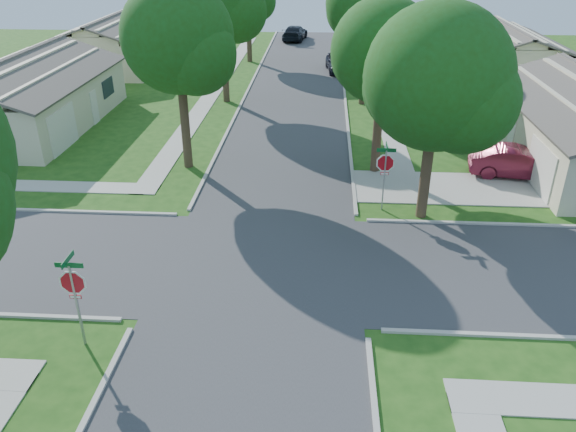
{
  "coord_description": "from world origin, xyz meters",
  "views": [
    {
      "loc": [
        2.05,
        -17.16,
        10.88
      ],
      "look_at": [
        0.9,
        0.74,
        1.6
      ],
      "focal_mm": 35.0,
      "sensor_mm": 36.0,
      "label": 1
    }
  ],
  "objects_px": {
    "stop_sign_sw": "(73,286)",
    "car_driveway": "(518,163)",
    "car_curb_east": "(338,62)",
    "stop_sign_ne": "(385,166)",
    "tree_e_mid": "(369,8)",
    "house_nw_near": "(24,101)",
    "car_curb_west": "(295,33)",
    "tree_w_near": "(179,43)",
    "tree_ne_corner": "(438,84)",
    "tree_e_near": "(384,56)",
    "house_ne_far": "(501,59)",
    "house_nw_far": "(118,47)",
    "tree_w_mid": "(223,3)"
  },
  "relations": [
    {
      "from": "stop_sign_sw",
      "to": "tree_e_mid",
      "type": "distance_m",
      "value": 27.71
    },
    {
      "from": "tree_ne_corner",
      "to": "car_driveway",
      "type": "height_order",
      "value": "tree_ne_corner"
    },
    {
      "from": "stop_sign_sw",
      "to": "tree_e_mid",
      "type": "xyz_separation_m",
      "value": [
        9.46,
        25.71,
        4.22
      ]
    },
    {
      "from": "stop_sign_ne",
      "to": "tree_e_mid",
      "type": "relative_size",
      "value": 0.32
    },
    {
      "from": "stop_sign_ne",
      "to": "tree_e_mid",
      "type": "height_order",
      "value": "tree_e_mid"
    },
    {
      "from": "tree_e_near",
      "to": "car_curb_west",
      "type": "distance_m",
      "value": 36.74
    },
    {
      "from": "house_nw_near",
      "to": "car_driveway",
      "type": "distance_m",
      "value": 28.21
    },
    {
      "from": "stop_sign_sw",
      "to": "car_driveway",
      "type": "distance_m",
      "value": 21.06
    },
    {
      "from": "stop_sign_sw",
      "to": "house_nw_far",
      "type": "bearing_deg",
      "value": 107.1
    },
    {
      "from": "house_ne_far",
      "to": "house_nw_near",
      "type": "bearing_deg",
      "value": -156.36
    },
    {
      "from": "house_ne_far",
      "to": "house_nw_far",
      "type": "height_order",
      "value": "same"
    },
    {
      "from": "tree_e_mid",
      "to": "tree_ne_corner",
      "type": "bearing_deg",
      "value": -84.55
    },
    {
      "from": "tree_e_mid",
      "to": "tree_ne_corner",
      "type": "xyz_separation_m",
      "value": [
        1.6,
        -16.8,
        -0.66
      ]
    },
    {
      "from": "house_nw_near",
      "to": "car_curb_west",
      "type": "relative_size",
      "value": 2.62
    },
    {
      "from": "stop_sign_ne",
      "to": "car_curb_east",
      "type": "relative_size",
      "value": 0.65
    },
    {
      "from": "stop_sign_ne",
      "to": "tree_w_mid",
      "type": "relative_size",
      "value": 0.31
    },
    {
      "from": "stop_sign_ne",
      "to": "car_curb_east",
      "type": "bearing_deg",
      "value": 93.32
    },
    {
      "from": "tree_w_near",
      "to": "house_ne_far",
      "type": "height_order",
      "value": "tree_w_near"
    },
    {
      "from": "tree_e_mid",
      "to": "house_ne_far",
      "type": "xyz_separation_m",
      "value": [
        11.23,
        7.99,
        -4.74
      ]
    },
    {
      "from": "stop_sign_ne",
      "to": "house_nw_far",
      "type": "distance_m",
      "value": 34.26
    },
    {
      "from": "tree_ne_corner",
      "to": "house_ne_far",
      "type": "bearing_deg",
      "value": 68.77
    },
    {
      "from": "tree_e_near",
      "to": "car_curb_east",
      "type": "height_order",
      "value": "tree_e_near"
    },
    {
      "from": "tree_w_near",
      "to": "tree_ne_corner",
      "type": "distance_m",
      "value": 12.02
    },
    {
      "from": "tree_e_mid",
      "to": "car_driveway",
      "type": "bearing_deg",
      "value": -61.28
    },
    {
      "from": "tree_e_mid",
      "to": "tree_ne_corner",
      "type": "height_order",
      "value": "tree_e_mid"
    },
    {
      "from": "stop_sign_sw",
      "to": "car_curb_east",
      "type": "distance_m",
      "value": 36.17
    },
    {
      "from": "car_driveway",
      "to": "house_nw_near",
      "type": "bearing_deg",
      "value": 85.97
    },
    {
      "from": "tree_w_mid",
      "to": "house_nw_far",
      "type": "bearing_deg",
      "value": 135.93
    },
    {
      "from": "tree_e_mid",
      "to": "house_nw_far",
      "type": "xyz_separation_m",
      "value": [
        -20.75,
        10.99,
        -4.74
      ]
    },
    {
      "from": "tree_w_mid",
      "to": "house_nw_near",
      "type": "relative_size",
      "value": 0.7
    },
    {
      "from": "tree_ne_corner",
      "to": "tree_e_near",
      "type": "bearing_deg",
      "value": 108.53
    },
    {
      "from": "stop_sign_ne",
      "to": "tree_ne_corner",
      "type": "height_order",
      "value": "tree_ne_corner"
    },
    {
      "from": "tree_ne_corner",
      "to": "house_nw_far",
      "type": "bearing_deg",
      "value": 128.81
    },
    {
      "from": "house_nw_far",
      "to": "car_driveway",
      "type": "relative_size",
      "value": 3.02
    },
    {
      "from": "stop_sign_sw",
      "to": "tree_w_mid",
      "type": "bearing_deg",
      "value": 89.87
    },
    {
      "from": "tree_e_near",
      "to": "house_nw_near",
      "type": "xyz_separation_m",
      "value": [
        -20.74,
        5.99,
        -4.13
      ]
    },
    {
      "from": "tree_e_mid",
      "to": "house_nw_far",
      "type": "distance_m",
      "value": 23.95
    },
    {
      "from": "tree_e_near",
      "to": "tree_ne_corner",
      "type": "height_order",
      "value": "tree_ne_corner"
    },
    {
      "from": "tree_w_mid",
      "to": "house_nw_near",
      "type": "bearing_deg",
      "value": -152.1
    },
    {
      "from": "tree_w_near",
      "to": "car_driveway",
      "type": "bearing_deg",
      "value": -1.09
    },
    {
      "from": "tree_e_near",
      "to": "car_curb_west",
      "type": "bearing_deg",
      "value": 99.41
    },
    {
      "from": "stop_sign_sw",
      "to": "house_nw_near",
      "type": "bearing_deg",
      "value": 119.83
    },
    {
      "from": "stop_sign_ne",
      "to": "tree_ne_corner",
      "type": "relative_size",
      "value": 0.34
    },
    {
      "from": "house_nw_near",
      "to": "tree_ne_corner",
      "type": "bearing_deg",
      "value": -25.77
    },
    {
      "from": "tree_w_near",
      "to": "house_nw_far",
      "type": "relative_size",
      "value": 0.66
    },
    {
      "from": "stop_sign_ne",
      "to": "tree_e_near",
      "type": "relative_size",
      "value": 0.36
    },
    {
      "from": "house_ne_far",
      "to": "car_driveway",
      "type": "xyz_separation_m",
      "value": [
        -4.49,
        -20.3,
        -0.77
      ]
    },
    {
      "from": "tree_w_mid",
      "to": "car_driveway",
      "type": "xyz_separation_m",
      "value": [
        16.14,
        -12.31,
        -5.75
      ]
    },
    {
      "from": "car_driveway",
      "to": "car_curb_east",
      "type": "height_order",
      "value": "car_curb_east"
    },
    {
      "from": "tree_ne_corner",
      "to": "house_nw_near",
      "type": "relative_size",
      "value": 0.64
    }
  ]
}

